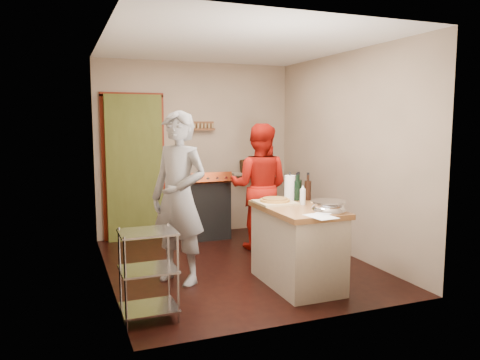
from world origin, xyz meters
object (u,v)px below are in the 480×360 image
object	(u,v)px
person_red	(259,187)
person_stripe	(179,198)
stove	(206,207)
island	(297,243)
wire_shelving	(148,270)

from	to	relation	value
person_red	person_stripe	bearing A→B (deg)	67.82
stove	island	xyz separation A→B (m)	(0.29, -2.32, 0.00)
wire_shelving	person_stripe	world-z (taller)	person_stripe
island	person_red	size ratio (longest dim) A/B	0.74
stove	person_red	size ratio (longest dim) A/B	0.59
person_stripe	stove	bearing A→B (deg)	115.79
wire_shelving	island	world-z (taller)	island
stove	person_stripe	size ratio (longest dim) A/B	0.55
person_red	island	bearing A→B (deg)	114.93
stove	wire_shelving	xyz separation A→B (m)	(-1.33, -2.62, -0.01)
island	stove	bearing A→B (deg)	97.15
wire_shelving	island	xyz separation A→B (m)	(1.62, 0.30, 0.01)
stove	person_red	distance (m)	1.06
stove	island	world-z (taller)	island
person_stripe	person_red	xyz separation A→B (m)	(1.34, 0.94, -0.07)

